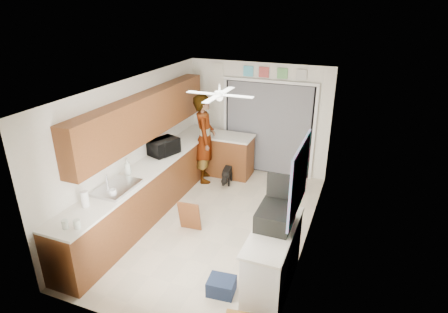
% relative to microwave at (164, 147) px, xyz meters
% --- Properties ---
extents(floor, '(5.00, 5.00, 0.00)m').
position_rel_microwave_xyz_m(floor, '(1.31, -0.54, -1.09)').
color(floor, '#BBAD96').
rests_on(floor, ground).
extents(ceiling, '(5.00, 5.00, 0.00)m').
position_rel_microwave_xyz_m(ceiling, '(1.31, -0.54, 1.41)').
color(ceiling, white).
rests_on(ceiling, ground).
extents(wall_back, '(3.20, 0.00, 3.20)m').
position_rel_microwave_xyz_m(wall_back, '(1.31, 1.96, 0.16)').
color(wall_back, white).
rests_on(wall_back, ground).
extents(wall_front, '(3.20, 0.00, 3.20)m').
position_rel_microwave_xyz_m(wall_front, '(1.31, -3.04, 0.16)').
color(wall_front, white).
rests_on(wall_front, ground).
extents(wall_left, '(0.00, 5.00, 5.00)m').
position_rel_microwave_xyz_m(wall_left, '(-0.29, -0.54, 0.16)').
color(wall_left, white).
rests_on(wall_left, ground).
extents(wall_right, '(0.00, 5.00, 5.00)m').
position_rel_microwave_xyz_m(wall_right, '(2.91, -0.54, 0.16)').
color(wall_right, white).
rests_on(wall_right, ground).
extents(left_base_cabinets, '(0.60, 4.80, 0.90)m').
position_rel_microwave_xyz_m(left_base_cabinets, '(0.01, -0.54, -0.64)').
color(left_base_cabinets, brown).
rests_on(left_base_cabinets, floor).
extents(left_countertop, '(0.62, 4.80, 0.04)m').
position_rel_microwave_xyz_m(left_countertop, '(0.02, -0.54, -0.17)').
color(left_countertop, white).
rests_on(left_countertop, left_base_cabinets).
extents(upper_cabinets, '(0.32, 4.00, 0.80)m').
position_rel_microwave_xyz_m(upper_cabinets, '(-0.13, -0.34, 0.71)').
color(upper_cabinets, brown).
rests_on(upper_cabinets, wall_left).
extents(sink_basin, '(0.50, 0.76, 0.06)m').
position_rel_microwave_xyz_m(sink_basin, '(0.02, -1.54, -0.14)').
color(sink_basin, silver).
rests_on(sink_basin, left_countertop).
extents(faucet, '(0.03, 0.03, 0.22)m').
position_rel_microwave_xyz_m(faucet, '(-0.17, -1.54, -0.04)').
color(faucet, silver).
rests_on(faucet, left_countertop).
extents(peninsula_base, '(1.00, 0.60, 0.90)m').
position_rel_microwave_xyz_m(peninsula_base, '(0.81, 1.46, -0.64)').
color(peninsula_base, brown).
rests_on(peninsula_base, floor).
extents(peninsula_top, '(1.04, 0.64, 0.04)m').
position_rel_microwave_xyz_m(peninsula_top, '(0.81, 1.46, -0.17)').
color(peninsula_top, white).
rests_on(peninsula_top, peninsula_base).
extents(back_opening_recess, '(2.00, 0.06, 2.10)m').
position_rel_microwave_xyz_m(back_opening_recess, '(1.56, 1.93, -0.04)').
color(back_opening_recess, black).
rests_on(back_opening_recess, wall_back).
extents(curtain_panel, '(1.90, 0.03, 2.05)m').
position_rel_microwave_xyz_m(curtain_panel, '(1.56, 1.89, -0.04)').
color(curtain_panel, slate).
rests_on(curtain_panel, wall_back).
extents(door_trim_left, '(0.06, 0.04, 2.10)m').
position_rel_microwave_xyz_m(door_trim_left, '(0.54, 1.90, -0.04)').
color(door_trim_left, white).
rests_on(door_trim_left, wall_back).
extents(door_trim_right, '(0.06, 0.04, 2.10)m').
position_rel_microwave_xyz_m(door_trim_right, '(2.58, 1.90, -0.04)').
color(door_trim_right, white).
rests_on(door_trim_right, wall_back).
extents(door_trim_head, '(2.10, 0.04, 0.06)m').
position_rel_microwave_xyz_m(door_trim_head, '(1.56, 1.90, 1.03)').
color(door_trim_head, white).
rests_on(door_trim_head, wall_back).
extents(header_frame_1, '(0.22, 0.02, 0.22)m').
position_rel_microwave_xyz_m(header_frame_1, '(1.06, 1.93, 1.21)').
color(header_frame_1, '#51BBD8').
rests_on(header_frame_1, wall_back).
extents(header_frame_2, '(0.22, 0.02, 0.22)m').
position_rel_microwave_xyz_m(header_frame_2, '(1.41, 1.93, 1.21)').
color(header_frame_2, '#BB4746').
rests_on(header_frame_2, wall_back).
extents(header_frame_3, '(0.22, 0.02, 0.22)m').
position_rel_microwave_xyz_m(header_frame_3, '(1.81, 1.93, 1.21)').
color(header_frame_3, '#61A65F').
rests_on(header_frame_3, wall_back).
extents(header_frame_4, '(0.22, 0.02, 0.22)m').
position_rel_microwave_xyz_m(header_frame_4, '(2.21, 1.93, 1.21)').
color(header_frame_4, beige).
rests_on(header_frame_4, wall_back).
extents(route66_sign, '(0.22, 0.02, 0.26)m').
position_rel_microwave_xyz_m(route66_sign, '(0.36, 1.93, 1.21)').
color(route66_sign, silver).
rests_on(route66_sign, wall_back).
extents(right_counter_base, '(0.50, 1.40, 0.90)m').
position_rel_microwave_xyz_m(right_counter_base, '(2.66, -1.74, -0.64)').
color(right_counter_base, white).
rests_on(right_counter_base, floor).
extents(right_counter_top, '(0.54, 1.44, 0.04)m').
position_rel_microwave_xyz_m(right_counter_top, '(2.65, -1.74, -0.17)').
color(right_counter_top, white).
rests_on(right_counter_top, right_counter_base).
extents(abstract_painting, '(0.03, 1.15, 0.95)m').
position_rel_microwave_xyz_m(abstract_painting, '(2.89, -1.54, 0.56)').
color(abstract_painting, '#E655C2').
rests_on(abstract_painting, wall_right).
extents(ceiling_fan, '(1.14, 1.14, 0.24)m').
position_rel_microwave_xyz_m(ceiling_fan, '(1.31, -0.34, 1.23)').
color(ceiling_fan, white).
rests_on(ceiling_fan, ceiling).
extents(microwave, '(0.54, 0.65, 0.31)m').
position_rel_microwave_xyz_m(microwave, '(0.00, 0.00, 0.00)').
color(microwave, black).
rests_on(microwave, left_countertop).
extents(soap_bottle, '(0.14, 0.14, 0.29)m').
position_rel_microwave_xyz_m(soap_bottle, '(-0.13, -1.02, -0.01)').
color(soap_bottle, silver).
rests_on(soap_bottle, left_countertop).
extents(cup, '(0.14, 0.14, 0.09)m').
position_rel_microwave_xyz_m(cup, '(0.09, -1.73, -0.11)').
color(cup, white).
rests_on(cup, left_countertop).
extents(jar_a, '(0.10, 0.10, 0.12)m').
position_rel_microwave_xyz_m(jar_a, '(0.21, -2.66, -0.09)').
color(jar_a, silver).
rests_on(jar_a, left_countertop).
extents(jar_b, '(0.11, 0.11, 0.13)m').
position_rel_microwave_xyz_m(jar_b, '(0.07, -2.73, -0.09)').
color(jar_b, silver).
rests_on(jar_b, left_countertop).
extents(paper_towel_roll, '(0.13, 0.13, 0.24)m').
position_rel_microwave_xyz_m(paper_towel_roll, '(-0.07, -2.16, -0.03)').
color(paper_towel_roll, white).
rests_on(paper_towel_roll, left_countertop).
extents(suitcase, '(0.45, 0.60, 0.26)m').
position_rel_microwave_xyz_m(suitcase, '(2.63, -1.62, -0.03)').
color(suitcase, black).
rests_on(suitcase, right_counter_top).
extents(suitcase_rim, '(0.44, 0.58, 0.02)m').
position_rel_microwave_xyz_m(suitcase_rim, '(2.63, -1.62, -0.14)').
color(suitcase_rim, yellow).
rests_on(suitcase_rim, suitcase).
extents(suitcase_lid, '(0.42, 0.03, 0.50)m').
position_rel_microwave_xyz_m(suitcase_lid, '(2.63, -1.33, 0.22)').
color(suitcase_lid, black).
rests_on(suitcase_lid, suitcase).
extents(navy_crate, '(0.39, 0.34, 0.22)m').
position_rel_microwave_xyz_m(navy_crate, '(2.06, -2.12, -0.98)').
color(navy_crate, '#162038').
rests_on(navy_crate, floor).
extents(cabinet_door_panel, '(0.40, 0.18, 0.57)m').
position_rel_microwave_xyz_m(cabinet_door_panel, '(0.98, -0.93, -0.80)').
color(cabinet_door_panel, brown).
rests_on(cabinet_door_panel, floor).
extents(man, '(0.69, 0.83, 1.94)m').
position_rel_microwave_xyz_m(man, '(0.41, 1.01, -0.12)').
color(man, white).
rests_on(man, floor).
extents(dog, '(0.30, 0.55, 0.41)m').
position_rel_microwave_xyz_m(dog, '(0.94, 1.01, -0.89)').
color(dog, black).
rests_on(dog, floor).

